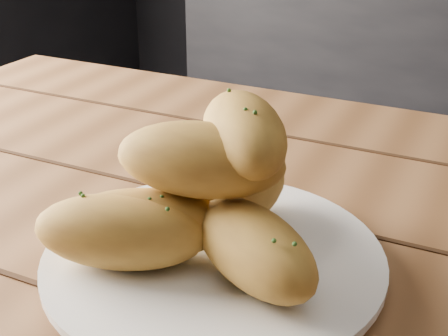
% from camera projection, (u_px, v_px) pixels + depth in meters
% --- Properties ---
extents(plate, '(0.30, 0.30, 0.02)m').
position_uv_depth(plate, '(214.00, 260.00, 0.54)').
color(plate, white).
rests_on(plate, table).
extents(bread_rolls, '(0.26, 0.23, 0.13)m').
position_uv_depth(bread_rolls, '(197.00, 199.00, 0.52)').
color(bread_rolls, '#B58832').
rests_on(bread_rolls, plate).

